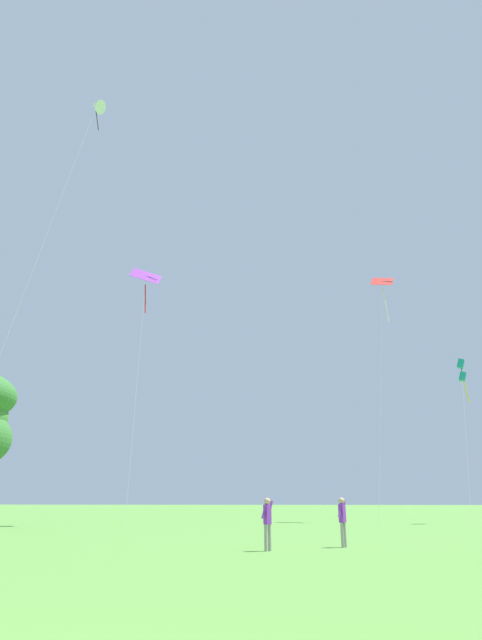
{
  "coord_description": "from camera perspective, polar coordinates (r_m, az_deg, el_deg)",
  "views": [
    {
      "loc": [
        2.81,
        -3.2,
        1.55
      ],
      "look_at": [
        -0.61,
        28.64,
        12.87
      ],
      "focal_mm": 28.7,
      "sensor_mm": 36.0,
      "label": 1
    }
  ],
  "objects": [
    {
      "name": "kite_red_high",
      "position": [
        47.65,
        15.59,
        2.91
      ],
      "size": [
        4.51,
        9.8,
        21.06
      ],
      "color": "red",
      "rests_on": "ground_plane"
    },
    {
      "name": "kite_purple_streamer",
      "position": [
        40.36,
        -10.6,
        3.9
      ],
      "size": [
        3.06,
        7.78,
        19.01
      ],
      "color": "purple",
      "rests_on": "ground_plane"
    },
    {
      "name": "kite_teal_box",
      "position": [
        43.88,
        23.4,
        -5.27
      ],
      "size": [
        3.4,
        7.38,
        12.11
      ],
      "color": "teal",
      "rests_on": "ground_plane"
    },
    {
      "name": "person_in_blue_jacket",
      "position": [
        18.08,
        2.96,
        -21.24
      ],
      "size": [
        0.42,
        0.44,
        1.63
      ],
      "color": "gray",
      "rests_on": "ground_plane"
    },
    {
      "name": "person_in_red_shirt",
      "position": [
        19.76,
        11.24,
        -20.75
      ],
      "size": [
        0.36,
        0.48,
        1.65
      ],
      "color": "gray",
      "rests_on": "ground_plane"
    },
    {
      "name": "kite_white_distant",
      "position": [
        36.12,
        -15.85,
        21.92
      ],
      "size": [
        2.44,
        6.23,
        25.67
      ],
      "color": "white",
      "rests_on": "ground_plane"
    }
  ]
}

